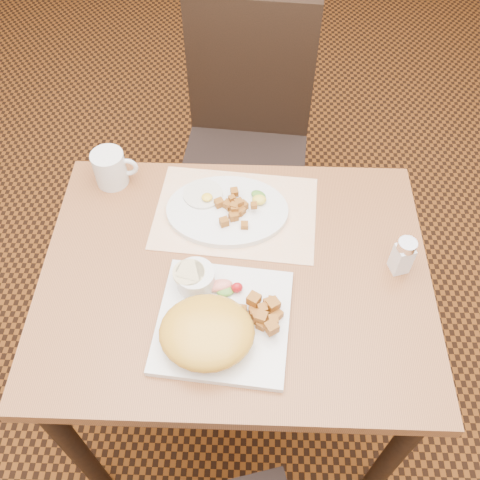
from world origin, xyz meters
The scene contains 15 objects.
ground centered at (0.00, 0.00, 0.00)m, with size 8.00×8.00×0.00m, color black.
table centered at (0.00, 0.00, 0.64)m, with size 0.90×0.70×0.75m.
chair_far centered at (0.01, 0.71, 0.54)m, with size 0.46×0.47×0.97m.
placemat centered at (-0.01, 0.18, 0.75)m, with size 0.40×0.28×0.00m, color white.
plate_square centered at (-0.02, -0.13, 0.76)m, with size 0.28×0.28×0.02m, color silver.
plate_oval centered at (-0.03, 0.18, 0.76)m, with size 0.30×0.23×0.02m, color silver, non-canonical shape.
hollandaise_mound centered at (-0.05, -0.18, 0.80)m, with size 0.20×0.18×0.07m.
ramekin centered at (-0.09, -0.05, 0.79)m, with size 0.09×0.09×0.05m.
garnish_sq centered at (-0.02, -0.06, 0.78)m, with size 0.09×0.05×0.03m.
fried_egg centered at (-0.09, 0.22, 0.77)m, with size 0.10×0.10×0.02m.
garnish_ov centered at (0.05, 0.21, 0.78)m, with size 0.05×0.06×0.02m.
salt_shaker centered at (0.38, 0.02, 0.80)m, with size 0.05×0.05×0.10m.
coffee_mug centered at (-0.33, 0.28, 0.80)m, with size 0.12×0.08×0.10m.
home_fries_sq centered at (0.06, -0.12, 0.78)m, with size 0.10×0.10×0.04m.
home_fries_ov centered at (-0.01, 0.17, 0.78)m, with size 0.11×0.11×0.03m.
Camera 1 is at (0.03, -0.69, 1.78)m, focal length 40.00 mm.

